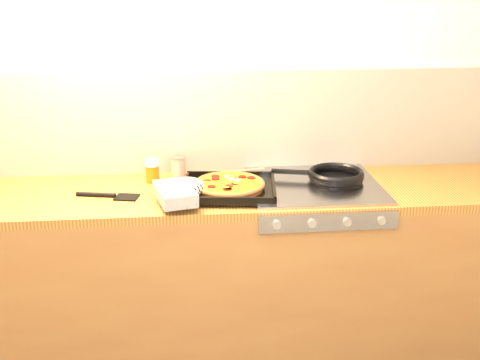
{
  "coord_description": "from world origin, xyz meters",
  "views": [
    {
      "loc": [
        -0.15,
        -1.5,
        1.84
      ],
      "look_at": [
        0.1,
        1.08,
        0.95
      ],
      "focal_mm": 45.0,
      "sensor_mm": 36.0,
      "label": 1
    }
  ],
  "objects": [
    {
      "name": "room_shell",
      "position": [
        0.0,
        1.39,
        1.15
      ],
      "size": [
        3.2,
        3.2,
        3.2
      ],
      "color": "white",
      "rests_on": "ground"
    },
    {
      "name": "counter_run",
      "position": [
        0.0,
        1.1,
        0.45
      ],
      "size": [
        3.2,
        0.62,
        0.9
      ],
      "color": "brown",
      "rests_on": "ground"
    },
    {
      "name": "stovetop",
      "position": [
        0.45,
        1.1,
        0.91
      ],
      "size": [
        0.6,
        0.56,
        0.02
      ],
      "primitive_type": "cube",
      "color": "#9E9DA3",
      "rests_on": "counter_run"
    },
    {
      "name": "pizza_on_tray",
      "position": [
        -0.02,
        1.01,
        0.94
      ],
      "size": [
        0.56,
        0.46,
        0.07
      ],
      "color": "black",
      "rests_on": "stovetop"
    },
    {
      "name": "frying_pan",
      "position": [
        0.55,
        1.13,
        0.94
      ],
      "size": [
        0.46,
        0.32,
        0.04
      ],
      "color": "black",
      "rests_on": "stovetop"
    },
    {
      "name": "tomato_can",
      "position": [
        -0.18,
        1.3,
        0.95
      ],
      "size": [
        0.09,
        0.09,
        0.1
      ],
      "color": "#AE0F0E",
      "rests_on": "counter_run"
    },
    {
      "name": "juice_glass",
      "position": [
        -0.3,
        1.23,
        0.96
      ],
      "size": [
        0.09,
        0.09,
        0.11
      ],
      "color": "#ED550D",
      "rests_on": "counter_run"
    },
    {
      "name": "wooden_spoon",
      "position": [
        0.14,
        1.33,
        0.91
      ],
      "size": [
        0.3,
        0.09,
        0.02
      ],
      "color": "#A56B46",
      "rests_on": "counter_run"
    },
    {
      "name": "black_spatula",
      "position": [
        -0.49,
        1.05,
        0.91
      ],
      "size": [
        0.29,
        0.11,
        0.02
      ],
      "color": "black",
      "rests_on": "counter_run"
    }
  ]
}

